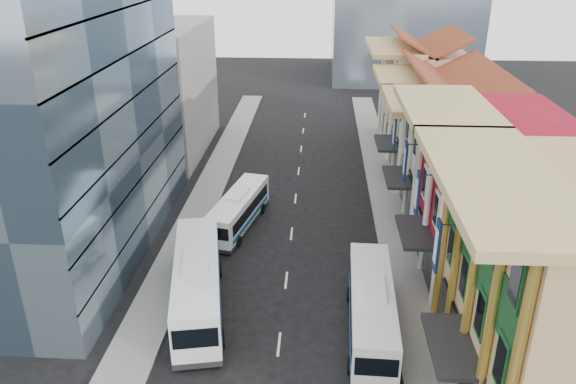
# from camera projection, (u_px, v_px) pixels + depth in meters

# --- Properties ---
(sidewalk_right) EXTENTS (3.00, 90.00, 0.15)m
(sidewalk_right) POSITION_uv_depth(u_px,v_px,m) (395.00, 236.00, 45.78)
(sidewalk_right) COLOR slate
(sidewalk_right) RESTS_ON ground
(sidewalk_left) EXTENTS (3.00, 90.00, 0.15)m
(sidewalk_left) POSITION_uv_depth(u_px,v_px,m) (190.00, 230.00, 46.70)
(sidewalk_left) COLOR slate
(sidewalk_left) RESTS_ON ground
(shophouse_tan) EXTENTS (8.00, 14.00, 12.00)m
(shophouse_tan) POSITION_uv_depth(u_px,v_px,m) (557.00, 297.00, 27.57)
(shophouse_tan) COLOR tan
(shophouse_tan) RESTS_ON ground
(shophouse_red) EXTENTS (8.00, 10.00, 12.00)m
(shophouse_red) POSITION_uv_depth(u_px,v_px,m) (491.00, 197.00, 38.52)
(shophouse_red) COLOR maroon
(shophouse_red) RESTS_ON ground
(shophouse_cream_near) EXTENTS (8.00, 9.00, 10.00)m
(shophouse_cream_near) POSITION_uv_depth(u_px,v_px,m) (459.00, 161.00, 47.60)
(shophouse_cream_near) COLOR beige
(shophouse_cream_near) RESTS_ON ground
(shophouse_cream_mid) EXTENTS (8.00, 9.00, 10.00)m
(shophouse_cream_mid) POSITION_uv_depth(u_px,v_px,m) (439.00, 129.00, 55.81)
(shophouse_cream_mid) COLOR beige
(shophouse_cream_mid) RESTS_ON ground
(shophouse_cream_far) EXTENTS (8.00, 12.00, 11.00)m
(shophouse_cream_far) POSITION_uv_depth(u_px,v_px,m) (423.00, 98.00, 65.19)
(shophouse_cream_far) COLOR beige
(shophouse_cream_far) RESTS_ON ground
(office_tower) EXTENTS (12.00, 26.00, 30.00)m
(office_tower) POSITION_uv_depth(u_px,v_px,m) (42.00, 54.00, 38.38)
(office_tower) COLOR #44596B
(office_tower) RESTS_ON ground
(office_block_far) EXTENTS (10.00, 18.00, 14.00)m
(office_block_far) POSITION_uv_depth(u_px,v_px,m) (158.00, 90.00, 62.56)
(office_block_far) COLOR gray
(office_block_far) RESTS_ON ground
(bus_left_near) EXTENTS (5.19, 12.68, 3.96)m
(bus_left_near) POSITION_uv_depth(u_px,v_px,m) (197.00, 282.00, 36.05)
(bus_left_near) COLOR silver
(bus_left_near) RESTS_ON ground
(bus_left_far) EXTENTS (4.33, 10.23, 3.19)m
(bus_left_far) POSITION_uv_depth(u_px,v_px,m) (238.00, 210.00, 46.78)
(bus_left_far) COLOR white
(bus_left_far) RESTS_ON ground
(bus_right) EXTENTS (2.97, 11.17, 3.56)m
(bus_right) POSITION_uv_depth(u_px,v_px,m) (371.00, 309.00, 33.77)
(bus_right) COLOR silver
(bus_right) RESTS_ON ground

